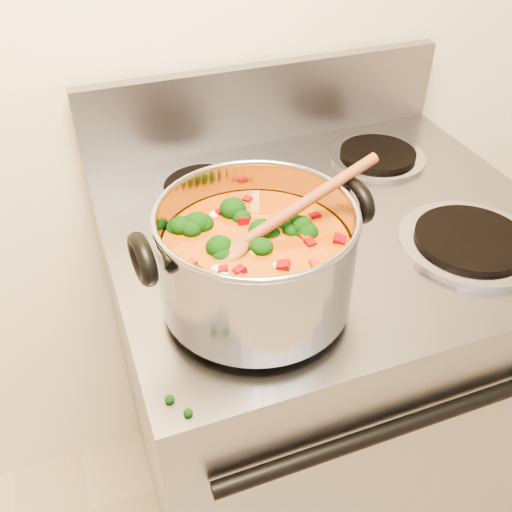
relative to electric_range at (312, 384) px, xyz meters
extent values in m
cube|color=gray|center=(0.00, 0.00, -0.01)|extent=(0.75, 0.65, 0.92)
cube|color=gray|center=(0.00, 0.30, 0.53)|extent=(0.75, 0.03, 0.16)
cylinder|color=black|center=(0.00, -0.34, 0.33)|extent=(0.64, 0.02, 0.02)
cylinder|color=#A5A5AD|center=(-0.18, -0.15, 0.46)|extent=(0.23, 0.23, 0.01)
cylinder|color=black|center=(-0.18, -0.15, 0.46)|extent=(0.18, 0.18, 0.01)
cylinder|color=#A5A5AD|center=(0.18, -0.15, 0.46)|extent=(0.23, 0.23, 0.01)
cylinder|color=black|center=(0.18, -0.15, 0.46)|extent=(0.18, 0.18, 0.01)
cylinder|color=#A5A5AD|center=(-0.18, 0.15, 0.46)|extent=(0.19, 0.19, 0.01)
cylinder|color=black|center=(-0.18, 0.15, 0.46)|extent=(0.15, 0.15, 0.01)
cylinder|color=#A5A5AD|center=(0.18, 0.15, 0.46)|extent=(0.19, 0.19, 0.01)
cylinder|color=black|center=(0.18, 0.15, 0.46)|extent=(0.15, 0.15, 0.01)
cylinder|color=#A0A0A7|center=(-0.19, -0.16, 0.54)|extent=(0.26, 0.26, 0.14)
torus|color=#A0A0A7|center=(-0.19, -0.16, 0.61)|extent=(0.26, 0.26, 0.01)
cylinder|color=#9C490E|center=(-0.19, -0.16, 0.52)|extent=(0.24, 0.24, 0.10)
torus|color=black|center=(-0.34, -0.18, 0.59)|extent=(0.03, 0.08, 0.08)
torus|color=black|center=(-0.05, -0.15, 0.59)|extent=(0.03, 0.08, 0.08)
ellipsoid|color=black|center=(-0.12, -0.12, 0.57)|extent=(0.04, 0.04, 0.03)
ellipsoid|color=black|center=(-0.13, -0.10, 0.57)|extent=(0.04, 0.04, 0.03)
ellipsoid|color=black|center=(-0.18, -0.22, 0.57)|extent=(0.04, 0.04, 0.03)
ellipsoid|color=black|center=(-0.17, -0.17, 0.57)|extent=(0.04, 0.04, 0.03)
ellipsoid|color=black|center=(-0.15, -0.10, 0.57)|extent=(0.04, 0.04, 0.03)
ellipsoid|color=black|center=(-0.27, -0.24, 0.57)|extent=(0.04, 0.04, 0.03)
ellipsoid|color=black|center=(-0.25, -0.25, 0.57)|extent=(0.04, 0.04, 0.03)
ellipsoid|color=black|center=(-0.25, -0.14, 0.57)|extent=(0.04, 0.04, 0.03)
ellipsoid|color=black|center=(-0.16, -0.12, 0.57)|extent=(0.04, 0.04, 0.03)
ellipsoid|color=maroon|center=(-0.16, -0.24, 0.57)|extent=(0.01, 0.01, 0.01)
ellipsoid|color=maroon|center=(-0.25, -0.09, 0.57)|extent=(0.01, 0.01, 0.01)
ellipsoid|color=maroon|center=(-0.10, -0.13, 0.57)|extent=(0.01, 0.01, 0.01)
ellipsoid|color=maroon|center=(-0.20, -0.17, 0.57)|extent=(0.01, 0.01, 0.01)
ellipsoid|color=maroon|center=(-0.22, -0.26, 0.57)|extent=(0.01, 0.01, 0.01)
ellipsoid|color=maroon|center=(-0.13, -0.11, 0.57)|extent=(0.01, 0.01, 0.01)
ellipsoid|color=maroon|center=(-0.24, -0.11, 0.57)|extent=(0.01, 0.01, 0.01)
ellipsoid|color=maroon|center=(-0.26, -0.17, 0.57)|extent=(0.01, 0.01, 0.01)
ellipsoid|color=maroon|center=(-0.30, -0.16, 0.57)|extent=(0.01, 0.01, 0.01)
ellipsoid|color=maroon|center=(-0.16, -0.11, 0.57)|extent=(0.01, 0.01, 0.01)
ellipsoid|color=maroon|center=(-0.24, -0.07, 0.57)|extent=(0.01, 0.01, 0.01)
ellipsoid|color=#A22309|center=(-0.18, -0.26, 0.57)|extent=(0.01, 0.01, 0.01)
ellipsoid|color=#A22309|center=(-0.14, -0.08, 0.57)|extent=(0.01, 0.01, 0.01)
ellipsoid|color=#A22309|center=(-0.14, -0.16, 0.57)|extent=(0.01, 0.01, 0.01)
ellipsoid|color=#A22309|center=(-0.27, -0.14, 0.57)|extent=(0.01, 0.01, 0.01)
ellipsoid|color=#A22309|center=(-0.23, -0.17, 0.57)|extent=(0.01, 0.01, 0.01)
ellipsoid|color=#A22309|center=(-0.10, -0.13, 0.57)|extent=(0.01, 0.01, 0.01)
ellipsoid|color=#A22309|center=(-0.29, -0.18, 0.57)|extent=(0.01, 0.01, 0.01)
ellipsoid|color=#A22309|center=(-0.19, -0.08, 0.57)|extent=(0.01, 0.01, 0.01)
ellipsoid|color=#A22309|center=(-0.23, -0.19, 0.57)|extent=(0.01, 0.01, 0.01)
ellipsoid|color=#A22309|center=(-0.16, -0.08, 0.57)|extent=(0.01, 0.01, 0.01)
ellipsoid|color=beige|center=(-0.24, -0.26, 0.57)|extent=(0.02, 0.02, 0.01)
ellipsoid|color=beige|center=(-0.13, -0.19, 0.57)|extent=(0.02, 0.02, 0.01)
ellipsoid|color=beige|center=(-0.18, -0.12, 0.57)|extent=(0.02, 0.02, 0.01)
ellipsoid|color=beige|center=(-0.24, -0.20, 0.57)|extent=(0.02, 0.02, 0.01)
ellipsoid|color=beige|center=(-0.15, -0.08, 0.57)|extent=(0.02, 0.02, 0.01)
ellipsoid|color=beige|center=(-0.15, -0.08, 0.57)|extent=(0.02, 0.02, 0.01)
ellipsoid|color=beige|center=(-0.17, -0.22, 0.57)|extent=(0.02, 0.02, 0.01)
ellipsoid|color=beige|center=(-0.16, -0.15, 0.57)|extent=(0.02, 0.02, 0.01)
ellipsoid|color=beige|center=(-0.21, -0.15, 0.57)|extent=(0.02, 0.02, 0.01)
ellipsoid|color=brown|center=(-0.24, -0.17, 0.57)|extent=(0.08, 0.06, 0.04)
cylinder|color=brown|center=(-0.12, -0.15, 0.60)|extent=(0.24, 0.06, 0.08)
ellipsoid|color=black|center=(-0.33, -0.30, 0.46)|extent=(0.01, 0.01, 0.01)
ellipsoid|color=black|center=(-0.15, -0.31, 0.46)|extent=(0.01, 0.01, 0.01)
camera|label=1|loc=(-0.40, -0.71, 1.01)|focal=40.00mm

